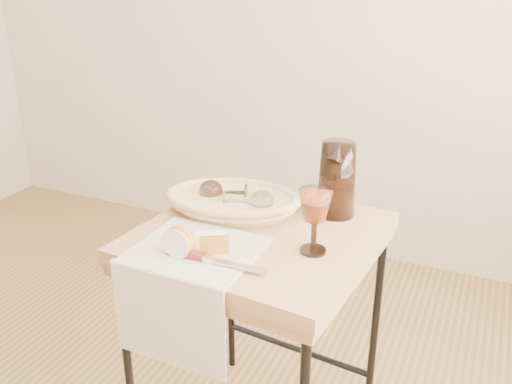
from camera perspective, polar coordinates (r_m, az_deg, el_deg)
The scene contains 10 objects.
side_table at distance 1.70m, azimuth 0.29°, elevation -15.65°, with size 0.60×0.60×0.77m, color brown, non-canonical shape.
tea_towel at distance 1.40m, azimuth -6.26°, elevation -6.02°, with size 0.31×0.28×0.01m, color silver.
bread_basket at distance 1.60m, azimuth -2.40°, elevation -1.11°, with size 0.35×0.24×0.05m, color tan, non-canonical shape.
goblet_lying_a at distance 1.62m, azimuth -3.16°, elevation -0.02°, with size 0.12×0.07×0.07m, color brown, non-canonical shape.
goblet_lying_b at distance 1.55m, azimuth -1.02°, elevation -1.00°, with size 0.12×0.07×0.07m, color white, non-canonical shape.
pitcher at distance 1.57m, azimuth 8.45°, elevation 1.36°, with size 0.15×0.23×0.26m, color black, non-canonical shape.
wine_goblet at distance 1.35m, azimuth 6.12°, elevation -3.07°, with size 0.08×0.08×0.17m, color white, non-canonical shape.
apple_half at distance 1.36m, azimuth -7.92°, elevation -5.02°, with size 0.08×0.04×0.08m, color red.
apple_wedge at distance 1.37m, azimuth -4.77°, elevation -5.21°, with size 0.07×0.04×0.05m, color #FFFACE.
table_knife at distance 1.33m, azimuth -4.65°, elevation -6.92°, with size 0.25×0.03×0.02m, color silver, non-canonical shape.
Camera 1 is at (1.13, -0.81, 1.44)m, focal length 38.29 mm.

